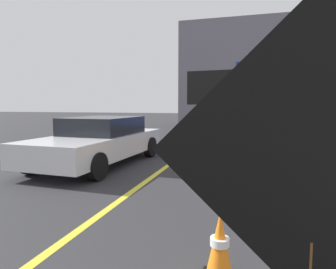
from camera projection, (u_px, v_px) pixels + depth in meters
The scene contains 9 objects.
lane_center_stripe at pixel (130, 193), 5.78m from camera, with size 0.14×36.00×0.01m, color yellow.
roadwork_sign at pixel (315, 160), 1.46m from camera, with size 1.61×0.31×2.33m.
arrow_board_trailer at pixel (214, 149), 8.35m from camera, with size 1.60×1.90×2.70m.
box_truck at pixel (263, 105), 12.76m from camera, with size 2.80×6.76×3.20m.
pickup_car at pixel (100, 141), 8.59m from camera, with size 2.31×5.04×1.38m.
highway_guide_sign at pixel (297, 80), 19.56m from camera, with size 2.79×0.22×5.00m.
far_building_block at pixel (257, 74), 29.02m from camera, with size 14.40×6.66×9.57m, color slate.
traffic_cone_near_sign at pixel (220, 247), 2.88m from camera, with size 0.36×0.36×0.72m.
traffic_cone_mid_lane at pixel (210, 176), 5.92m from camera, with size 0.36×0.36×0.62m.
Camera 1 is at (2.27, 0.79, 1.75)m, focal length 31.25 mm.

